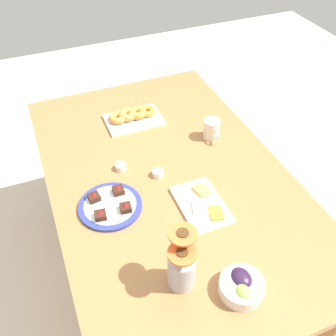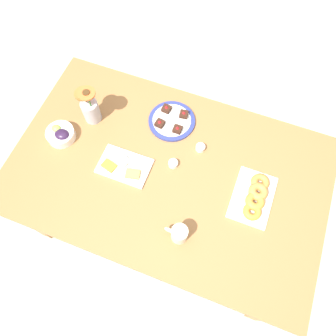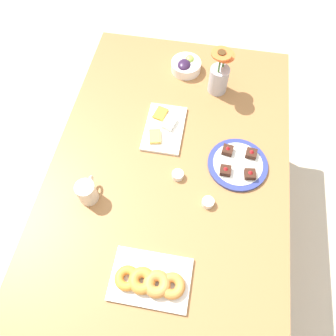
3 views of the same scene
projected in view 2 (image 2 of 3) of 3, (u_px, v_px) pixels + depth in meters
name	position (u px, v px, depth m)	size (l,w,h in m)	color
ground_plane	(168.00, 213.00, 2.33)	(6.00, 6.00, 0.00)	beige
dining_table	(168.00, 178.00, 1.73)	(1.60, 1.00, 0.74)	#9E6B3D
coffee_mug	(179.00, 234.00, 1.47)	(0.11, 0.08, 0.10)	silver
grape_bowl	(61.00, 134.00, 1.71)	(0.15, 0.15, 0.07)	white
cheese_platter	(124.00, 166.00, 1.65)	(0.26, 0.17, 0.03)	white
croissant_platter	(255.00, 196.00, 1.57)	(0.19, 0.28, 0.05)	white
jam_cup_honey	(200.00, 148.00, 1.69)	(0.05, 0.05, 0.03)	white
jam_cup_berry	(173.00, 164.00, 1.65)	(0.05, 0.05, 0.03)	white
dessert_plate	(172.00, 121.00, 1.77)	(0.25, 0.25, 0.05)	navy
flower_vase	(90.00, 109.00, 1.71)	(0.13, 0.11, 0.24)	#B2B2BC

